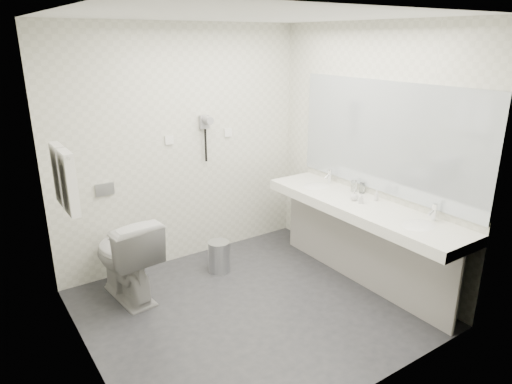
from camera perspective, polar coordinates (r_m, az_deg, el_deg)
floor at (r=4.32m, az=-0.54°, el=-14.22°), size 2.80×2.80×0.00m
ceiling at (r=3.63m, az=-0.67°, el=21.09°), size 2.80×2.80×0.00m
wall_back at (r=4.89m, az=-9.10°, el=5.47°), size 2.80×0.00×2.80m
wall_front at (r=2.86m, az=14.00°, el=-4.42°), size 2.80×0.00×2.80m
wall_left at (r=3.27m, az=-21.48°, el=-2.25°), size 0.00×2.60×2.60m
wall_right at (r=4.69m, az=13.85°, el=4.58°), size 0.00×2.60×2.60m
vanity_counter at (r=4.49m, az=12.91°, el=-1.97°), size 0.55×2.20×0.10m
vanity_panel at (r=4.67m, az=12.75°, el=-6.79°), size 0.03×2.15×0.75m
vanity_post_near at (r=4.15m, az=23.67°, el=-11.42°), size 0.06×0.06×0.75m
vanity_post_far at (r=5.38m, az=4.95°, el=-2.90°), size 0.06×0.06×0.75m
mirror at (r=4.50m, az=15.80°, el=6.48°), size 0.02×2.20×1.05m
basin_near at (r=4.10m, az=19.54°, el=-4.10°), size 0.40×0.31×0.05m
basin_far at (r=4.92m, az=7.46°, el=0.59°), size 0.40×0.31×0.05m
faucet_near at (r=4.22m, az=21.27°, el=-2.34°), size 0.04×0.04×0.15m
faucet_far at (r=5.02m, az=9.17°, el=1.96°), size 0.04×0.04×0.15m
soap_bottle_a at (r=4.46m, az=12.92°, el=-0.77°), size 0.06×0.06×0.10m
soap_bottle_b at (r=4.52m, az=12.09°, el=-0.46°), size 0.10×0.10×0.09m
soap_bottle_c at (r=4.57m, az=14.75°, el=-0.42°), size 0.05×0.05×0.10m
glass_left at (r=4.76m, az=13.05°, el=0.48°), size 0.07×0.07×0.10m
glass_right at (r=4.79m, az=12.07°, el=0.74°), size 0.08×0.08×0.11m
toilet at (r=4.47m, az=-15.94°, el=-7.77°), size 0.54×0.85×0.82m
flush_plate at (r=4.68m, az=-18.26°, el=0.32°), size 0.18×0.02×0.12m
pedal_bin at (r=4.88m, az=-4.61°, el=-8.06°), size 0.25×0.25×0.32m
bin_lid at (r=4.80m, az=-4.66°, el=-6.29°), size 0.23×0.23×0.02m
towel_rail at (r=3.72m, az=-23.28°, el=4.78°), size 0.02×0.62×0.02m
towel_near at (r=3.64m, az=-22.24°, el=1.04°), size 0.07×0.24×0.48m
towel_far at (r=3.91m, az=-23.16°, el=2.06°), size 0.07×0.24×0.48m
dryer_cradle at (r=4.92m, az=-6.45°, el=8.65°), size 0.10×0.04×0.14m
dryer_barrel at (r=4.86m, az=-6.07°, el=8.89°), size 0.08×0.14×0.08m
dryer_cord at (r=4.96m, az=-6.26°, el=5.78°), size 0.02×0.02×0.35m
switch_plate_a at (r=4.80m, az=-10.73°, el=6.36°), size 0.09×0.02×0.09m
switch_plate_b at (r=5.11m, az=-3.49°, el=7.39°), size 0.09×0.02×0.09m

